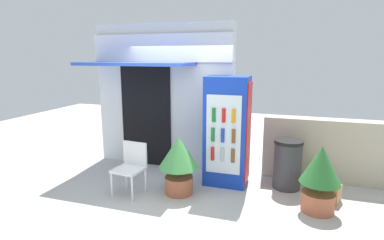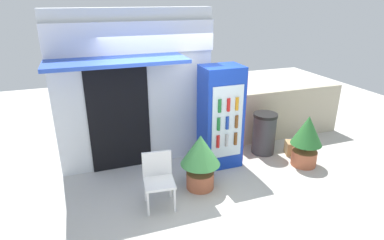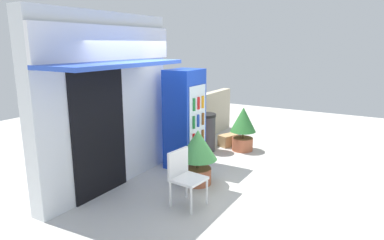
{
  "view_description": "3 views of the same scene",
  "coord_description": "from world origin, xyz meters",
  "px_view_note": "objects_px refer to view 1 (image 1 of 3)",
  "views": [
    {
      "loc": [
        1.91,
        -4.57,
        2.31
      ],
      "look_at": [
        0.38,
        0.13,
        1.28
      ],
      "focal_mm": 28.84,
      "sensor_mm": 36.0,
      "label": 1
    },
    {
      "loc": [
        -1.57,
        -4.4,
        3.12
      ],
      "look_at": [
        0.14,
        0.39,
        1.14
      ],
      "focal_mm": 29.7,
      "sensor_mm": 36.0,
      "label": 2
    },
    {
      "loc": [
        -4.73,
        -2.74,
        2.46
      ],
      "look_at": [
        0.17,
        0.17,
        1.16
      ],
      "focal_mm": 31.52,
      "sensor_mm": 36.0,
      "label": 3
    }
  ],
  "objects_px": {
    "drink_cooler": "(227,131)",
    "trash_bin": "(287,164)",
    "potted_plant_curbside": "(320,174)",
    "cardboard_box": "(325,192)",
    "potted_plant_near_shop": "(179,160)",
    "plastic_chair": "(131,164)"
  },
  "relations": [
    {
      "from": "drink_cooler",
      "to": "trash_bin",
      "type": "bearing_deg",
      "value": 6.35
    },
    {
      "from": "potted_plant_near_shop",
      "to": "potted_plant_curbside",
      "type": "distance_m",
      "value": 2.22
    },
    {
      "from": "drink_cooler",
      "to": "potted_plant_near_shop",
      "type": "bearing_deg",
      "value": -134.88
    },
    {
      "from": "drink_cooler",
      "to": "trash_bin",
      "type": "height_order",
      "value": "drink_cooler"
    },
    {
      "from": "trash_bin",
      "to": "potted_plant_curbside",
      "type": "bearing_deg",
      "value": -57.58
    },
    {
      "from": "plastic_chair",
      "to": "potted_plant_curbside",
      "type": "relative_size",
      "value": 0.84
    },
    {
      "from": "potted_plant_curbside",
      "to": "cardboard_box",
      "type": "distance_m",
      "value": 0.65
    },
    {
      "from": "potted_plant_curbside",
      "to": "trash_bin",
      "type": "bearing_deg",
      "value": 122.42
    },
    {
      "from": "plastic_chair",
      "to": "potted_plant_near_shop",
      "type": "relative_size",
      "value": 0.87
    },
    {
      "from": "drink_cooler",
      "to": "potted_plant_curbside",
      "type": "xyz_separation_m",
      "value": [
        1.54,
        -0.63,
        -0.39
      ]
    },
    {
      "from": "potted_plant_near_shop",
      "to": "drink_cooler",
      "type": "bearing_deg",
      "value": 45.12
    },
    {
      "from": "cardboard_box",
      "to": "potted_plant_near_shop",
      "type": "bearing_deg",
      "value": -168.08
    },
    {
      "from": "trash_bin",
      "to": "cardboard_box",
      "type": "height_order",
      "value": "trash_bin"
    },
    {
      "from": "potted_plant_curbside",
      "to": "trash_bin",
      "type": "relative_size",
      "value": 1.17
    },
    {
      "from": "drink_cooler",
      "to": "plastic_chair",
      "type": "distance_m",
      "value": 1.78
    },
    {
      "from": "potted_plant_curbside",
      "to": "plastic_chair",
      "type": "bearing_deg",
      "value": -175.0
    },
    {
      "from": "cardboard_box",
      "to": "trash_bin",
      "type": "bearing_deg",
      "value": 153.96
    },
    {
      "from": "drink_cooler",
      "to": "trash_bin",
      "type": "relative_size",
      "value": 2.24
    },
    {
      "from": "potted_plant_near_shop",
      "to": "potted_plant_curbside",
      "type": "relative_size",
      "value": 0.96
    },
    {
      "from": "potted_plant_near_shop",
      "to": "trash_bin",
      "type": "height_order",
      "value": "potted_plant_near_shop"
    },
    {
      "from": "trash_bin",
      "to": "potted_plant_near_shop",
      "type": "bearing_deg",
      "value": -155.33
    },
    {
      "from": "drink_cooler",
      "to": "potted_plant_near_shop",
      "type": "xyz_separation_m",
      "value": [
        -0.68,
        -0.68,
        -0.38
      ]
    }
  ]
}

